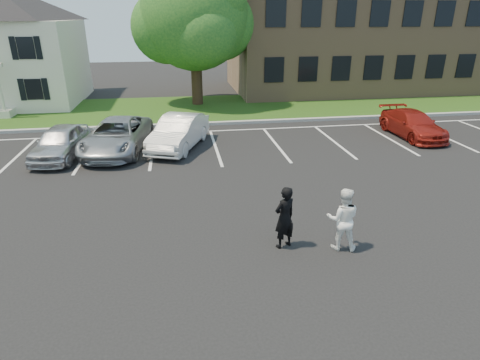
% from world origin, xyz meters
% --- Properties ---
extents(ground_plane, '(90.00, 90.00, 0.00)m').
position_xyz_m(ground_plane, '(0.00, 0.00, 0.00)').
color(ground_plane, black).
rests_on(ground_plane, ground).
extents(curb, '(40.00, 0.30, 0.15)m').
position_xyz_m(curb, '(0.00, 12.00, 0.07)').
color(curb, gray).
rests_on(curb, ground).
extents(grass_strip, '(44.00, 8.00, 0.08)m').
position_xyz_m(grass_strip, '(0.00, 16.00, 0.04)').
color(grass_strip, '#1A4215').
rests_on(grass_strip, ground).
extents(stall_lines, '(34.00, 5.36, 0.01)m').
position_xyz_m(stall_lines, '(1.40, 8.95, 0.01)').
color(stall_lines, silver).
rests_on(stall_lines, ground).
extents(office_building, '(22.40, 10.40, 8.30)m').
position_xyz_m(office_building, '(14.00, 21.99, 4.16)').
color(office_building, '#987453').
rests_on(office_building, ground).
extents(tree, '(7.80, 7.20, 8.80)m').
position_xyz_m(tree, '(-0.15, 17.41, 5.35)').
color(tree, black).
rests_on(tree, ground).
extents(man_black_suit, '(0.72, 0.61, 1.66)m').
position_xyz_m(man_black_suit, '(0.87, -0.61, 0.83)').
color(man_black_suit, black).
rests_on(man_black_suit, ground).
extents(man_white_shirt, '(0.95, 0.84, 1.65)m').
position_xyz_m(man_white_shirt, '(2.29, -0.91, 0.83)').
color(man_white_shirt, white).
rests_on(man_white_shirt, ground).
extents(car_silver_west, '(2.05, 4.06, 1.33)m').
position_xyz_m(car_silver_west, '(-6.45, 7.60, 0.66)').
color(car_silver_west, silver).
rests_on(car_silver_west, ground).
extents(car_silver_minivan, '(3.04, 5.29, 1.39)m').
position_xyz_m(car_silver_minivan, '(-4.25, 8.10, 0.69)').
color(car_silver_minivan, '#9FA1A6').
rests_on(car_silver_minivan, ground).
extents(car_white_sedan, '(3.00, 4.62, 1.44)m').
position_xyz_m(car_white_sedan, '(-1.60, 8.18, 0.72)').
color(car_white_sedan, silver).
rests_on(car_white_sedan, ground).
extents(car_red_compact, '(1.80, 4.25, 1.22)m').
position_xyz_m(car_red_compact, '(9.64, 8.21, 0.61)').
color(car_red_compact, maroon).
rests_on(car_red_compact, ground).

